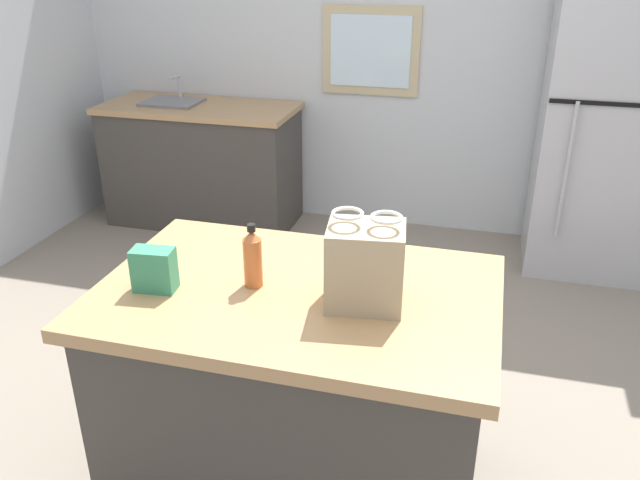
{
  "coord_description": "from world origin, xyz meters",
  "views": [
    {
      "loc": [
        0.45,
        -2.22,
        1.96
      ],
      "look_at": [
        -0.13,
        -0.09,
        0.93
      ],
      "focal_mm": 36.31,
      "sensor_mm": 36.0,
      "label": 1
    }
  ],
  "objects_px": {
    "kitchen_island": "(299,393)",
    "shopping_bag": "(365,265)",
    "bottle": "(253,259)",
    "refrigerator": "(600,128)",
    "small_box": "(154,270)"
  },
  "relations": [
    {
      "from": "shopping_bag",
      "to": "small_box",
      "type": "height_order",
      "value": "shopping_bag"
    },
    {
      "from": "refrigerator",
      "to": "bottle",
      "type": "height_order",
      "value": "refrigerator"
    },
    {
      "from": "kitchen_island",
      "to": "bottle",
      "type": "xyz_separation_m",
      "value": [
        -0.15,
        -0.01,
        0.54
      ]
    },
    {
      "from": "refrigerator",
      "to": "shopping_bag",
      "type": "height_order",
      "value": "refrigerator"
    },
    {
      "from": "refrigerator",
      "to": "bottle",
      "type": "xyz_separation_m",
      "value": [
        -1.37,
        -2.37,
        0.07
      ]
    },
    {
      "from": "refrigerator",
      "to": "small_box",
      "type": "distance_m",
      "value": 3.0
    },
    {
      "from": "small_box",
      "to": "bottle",
      "type": "relative_size",
      "value": 0.66
    },
    {
      "from": "kitchen_island",
      "to": "shopping_bag",
      "type": "bearing_deg",
      "value": -7.51
    },
    {
      "from": "shopping_bag",
      "to": "small_box",
      "type": "distance_m",
      "value": 0.71
    },
    {
      "from": "shopping_bag",
      "to": "kitchen_island",
      "type": "bearing_deg",
      "value": 172.49
    },
    {
      "from": "kitchen_island",
      "to": "bottle",
      "type": "height_order",
      "value": "bottle"
    },
    {
      "from": "small_box",
      "to": "bottle",
      "type": "height_order",
      "value": "bottle"
    },
    {
      "from": "bottle",
      "to": "kitchen_island",
      "type": "bearing_deg",
      "value": 4.19
    },
    {
      "from": "refrigerator",
      "to": "small_box",
      "type": "xyz_separation_m",
      "value": [
        -1.68,
        -2.48,
        0.04
      ]
    },
    {
      "from": "shopping_bag",
      "to": "bottle",
      "type": "relative_size",
      "value": 1.39
    }
  ]
}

